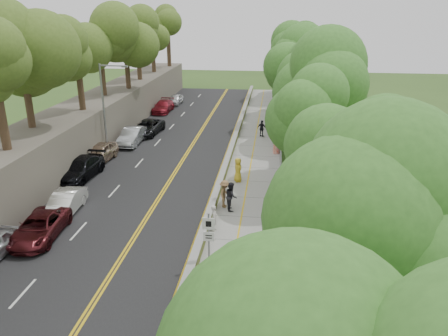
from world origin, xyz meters
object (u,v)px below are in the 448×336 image
Objects in this scene: construction_barrel at (276,148)px; person_far at (262,129)px; streetlight at (106,104)px; car_1 at (65,203)px; painter_0 at (238,170)px; car_2 at (39,227)px; signpost at (209,235)px; concrete_block at (259,257)px.

construction_barrel is 5.47m from person_far.
streetlight is 1.88× the size of car_1.
car_2 is at bearing 128.94° from painter_0.
signpost is 19.34m from construction_barrel.
streetlight reaches higher than signpost.
construction_barrel is at bearing 43.18° from car_1.
construction_barrel is 21.58m from car_2.
signpost is at bearing -30.23° from car_1.
painter_0 is 1.10× the size of person_far.
person_far reaches higher than concrete_block.
car_1 is 0.88× the size of car_2.
painter_0 is at bearing 38.88° from car_2.
car_1 is 12.42m from painter_0.
streetlight is at bearing 51.69° from person_far.
car_2 is (-12.51, 1.23, 0.28)m from concrete_block.
car_2 is at bearing -92.95° from car_1.
concrete_block is at bearing -22.28° from car_1.
car_2 is (-13.30, -16.99, 0.18)m from construction_barrel.
car_2 is at bearing -128.06° from construction_barrel.
painter_0 is (0.40, 11.88, -0.99)m from signpost.
streetlight reaches higher than car_2.
concrete_block is at bearing -49.26° from streetlight.
concrete_block is 12.57m from car_2.
construction_barrel is 0.23× the size of car_1.
concrete_block is 0.63× the size of painter_0.
car_2 is (-10.05, 2.03, -1.25)m from signpost.
painter_0 is (10.45, 9.86, 0.26)m from car_2.
painter_0 is at bearing 29.72° from car_1.
signpost reaches higher than car_1.
person_far is at bearing 57.61° from car_2.
signpost reaches higher than car_2.
concrete_block is at bearing 114.75° from person_far.
signpost is 0.73× the size of car_1.
signpost is 1.67× the size of painter_0.
person_far is at bearing 105.95° from construction_barrel.
car_1 is at bearing 118.28° from painter_0.
streetlight is 4.76× the size of person_far.
signpost is at bearing -99.70° from construction_barrel.
painter_0 reaches higher than car_1.
painter_0 is (-2.06, 11.09, 0.54)m from concrete_block.
concrete_block is (13.97, -16.22, -4.20)m from streetlight.
concrete_block is 13.26m from car_1.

